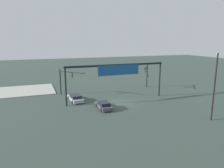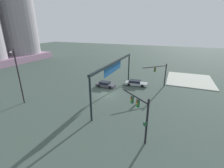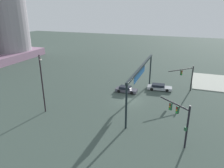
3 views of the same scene
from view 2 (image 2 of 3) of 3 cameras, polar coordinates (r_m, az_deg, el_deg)
ground_plane at (r=30.88m, az=-2.30°, el=-3.78°), size 194.03×194.03×0.00m
sidewalk_corner at (r=43.78m, az=26.58°, el=1.39°), size 12.15×10.58×0.15m
traffic_signal_near_corner at (r=35.00m, az=17.36°, el=4.34°), size 4.33×4.47×5.19m
traffic_signal_opposite_side at (r=17.91m, az=10.50°, el=-9.59°), size 3.34×3.74×5.58m
streetlamp_curved_arm at (r=29.63m, az=-31.25°, el=3.21°), size 1.94×1.84×9.34m
overhead_sign_gantry at (r=28.30m, az=0.95°, el=6.04°), size 18.81×0.43×6.78m
sedan_car_approaching at (r=35.79m, az=8.76°, el=0.37°), size 2.22×5.02×1.21m
sedan_car_waiting_far at (r=34.51m, az=-2.43°, el=-0.15°), size 1.82×4.26×1.21m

